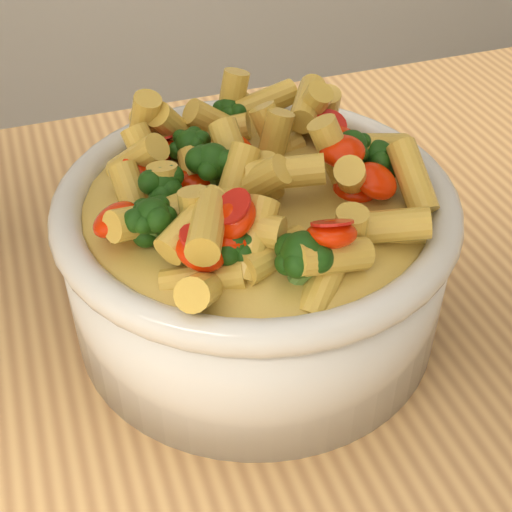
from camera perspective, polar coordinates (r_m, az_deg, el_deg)
name	(u,v)px	position (r m, az deg, el deg)	size (l,w,h in m)	color
serving_bowl	(256,254)	(0.46, 0.00, 0.13)	(0.25, 0.25, 0.11)	silver
pasta_salad	(256,168)	(0.42, 0.00, 7.08)	(0.20, 0.20, 0.04)	#ECC94A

